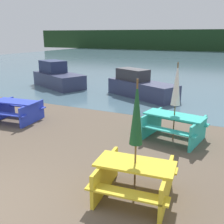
{
  "coord_description": "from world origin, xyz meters",
  "views": [
    {
      "loc": [
        3.95,
        -2.47,
        3.1
      ],
      "look_at": [
        0.73,
        4.37,
        0.85
      ],
      "focal_mm": 42.0,
      "sensor_mm": 36.0,
      "label": 1
    }
  ],
  "objects": [
    {
      "name": "far_treeline",
      "position": [
        0.0,
        51.93,
        2.0
      ],
      "size": [
        80.0,
        1.6,
        4.0
      ],
      "color": "#193319",
      "rests_on": "water"
    },
    {
      "name": "picnic_table_teal",
      "position": [
        2.45,
        5.12,
        0.47
      ],
      "size": [
        1.99,
        1.67,
        0.78
      ],
      "rotation": [
        0.0,
        0.0,
        -0.18
      ],
      "color": "#33B7A8",
      "rests_on": "ground_plane"
    },
    {
      "name": "boat_second",
      "position": [
        -5.89,
        10.59,
        0.58
      ],
      "size": [
        4.03,
        3.02,
        1.54
      ],
      "rotation": [
        0.0,
        0.0,
        -0.43
      ],
      "color": "#333856",
      "rests_on": "water"
    },
    {
      "name": "picnic_table_yellow",
      "position": [
        2.42,
        1.82,
        0.43
      ],
      "size": [
        1.63,
        1.51,
        0.73
      ],
      "rotation": [
        0.0,
        0.0,
        0.09
      ],
      "color": "yellow",
      "rests_on": "ground_plane"
    },
    {
      "name": "water",
      "position": [
        0.0,
        31.93,
        -0.0
      ],
      "size": [
        60.0,
        50.0,
        0.0
      ],
      "color": "slate",
      "rests_on": "ground_plane"
    },
    {
      "name": "umbrella_darkgreen",
      "position": [
        2.42,
        1.82,
        1.72
      ],
      "size": [
        0.25,
        0.25,
        2.36
      ],
      "color": "brown",
      "rests_on": "ground_plane"
    },
    {
      "name": "boat",
      "position": [
        -0.38,
        10.15,
        0.52
      ],
      "size": [
        4.07,
        2.79,
        1.37
      ],
      "rotation": [
        0.0,
        0.0,
        -0.43
      ],
      "color": "#333856",
      "rests_on": "water"
    },
    {
      "name": "picnic_table_blue",
      "position": [
        -3.23,
        4.44,
        0.45
      ],
      "size": [
        1.79,
        1.53,
        0.75
      ],
      "rotation": [
        0.0,
        0.0,
        0.09
      ],
      "color": "blue",
      "rests_on": "ground_plane"
    },
    {
      "name": "umbrella_white",
      "position": [
        2.45,
        5.12,
        1.7
      ],
      "size": [
        0.28,
        0.28,
        2.34
      ],
      "color": "brown",
      "rests_on": "ground_plane"
    }
  ]
}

